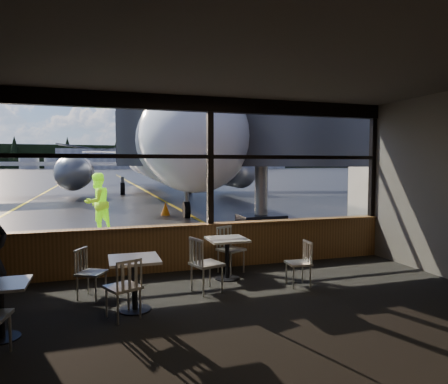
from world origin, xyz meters
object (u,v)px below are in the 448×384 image
cafe_table_near (227,259)px  chair_near_e (298,264)px  cafe_table_mid (135,285)px  cafe_table_left (1,311)px  airliner (157,113)px  chair_mid_w (92,274)px  chair_near_n (231,250)px  jet_bridge (265,153)px  cone_nose (165,209)px  ground_crew (97,202)px  chair_near_w (207,265)px  chair_mid_s (123,288)px

cafe_table_near → chair_near_e: chair_near_e is taller
cafe_table_near → cafe_table_mid: 2.12m
cafe_table_left → chair_near_e: chair_near_e is taller
airliner → cafe_table_left: size_ratio=52.98×
cafe_table_near → cafe_table_mid: bearing=-147.9°
airliner → chair_mid_w: bearing=-98.0°
airliner → chair_near_n: 21.47m
jet_bridge → cone_nose: (-3.08, 3.33, -2.29)m
airliner → ground_crew: size_ratio=19.85×
jet_bridge → ground_crew: size_ratio=6.27×
chair_near_w → chair_mid_s: (-1.40, -0.73, -0.04)m
jet_bridge → chair_mid_s: 9.74m
cafe_table_left → chair_near_e: 4.56m
chair_near_n → cone_nose: 9.35m
ground_crew → cone_nose: bearing=-170.2°
cafe_table_left → cone_nose: cafe_table_left is taller
jet_bridge → chair_mid_s: jet_bridge is taller
cafe_table_near → cone_nose: bearing=87.4°
cafe_table_left → ground_crew: bearing=81.7°
cafe_table_mid → cafe_table_left: bearing=-163.7°
cafe_table_mid → chair_near_w: 1.32m
airliner → cafe_table_mid: (-3.56, -22.26, -5.29)m
cafe_table_mid → chair_mid_w: (-0.61, 0.75, 0.02)m
ground_crew → cone_nose: 4.47m
chair_near_e → chair_near_w: bearing=87.8°
airliner → cone_nose: bearing=-93.7°
cafe_table_near → chair_mid_w: bearing=-171.1°
cafe_table_left → ground_crew: 7.95m
cafe_table_near → chair_near_n: (0.20, 0.37, 0.07)m
cafe_table_left → airliner: bearing=77.1°
chair_near_e → cone_nose: bearing=6.8°
cafe_table_mid → chair_mid_s: chair_mid_s is taller
chair_near_n → cafe_table_mid: bearing=11.1°
cafe_table_left → ground_crew: size_ratio=0.37×
cafe_table_mid → chair_near_e: 2.86m
chair_near_e → cone_nose: size_ratio=1.47×
airliner → ground_crew: 16.15m
cafe_table_mid → cafe_table_left: cafe_table_mid is taller
cafe_table_mid → chair_mid_s: bearing=-125.8°
chair_near_w → cone_nose: (1.01, 10.35, -0.20)m
airliner → cafe_table_left: (-5.20, -22.74, -5.33)m
chair_near_w → chair_mid_w: size_ratio=1.16×
jet_bridge → cafe_table_near: (-3.52, -6.38, -2.18)m
cafe_table_left → chair_mid_s: (1.46, 0.23, 0.09)m
jet_bridge → chair_mid_w: bearing=-131.2°
chair_mid_w → cafe_table_mid: bearing=68.4°
airliner → cafe_table_left: 23.93m
cafe_table_mid → ground_crew: (-0.50, 7.37, 0.54)m
airliner → jet_bridge: airliner is taller
cafe_table_left → chair_near_n: (3.63, 1.98, 0.11)m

